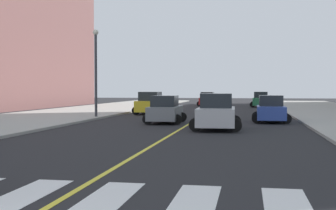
# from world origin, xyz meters

# --- Properties ---
(crosswalk_paint) EXTENTS (13.50, 4.00, 0.01)m
(crosswalk_paint) POSITION_xyz_m (0.00, 4.00, 0.01)
(crosswalk_paint) COLOR silver
(crosswalk_paint) RESTS_ON ground
(lane_divider_paint) EXTENTS (0.16, 80.00, 0.01)m
(lane_divider_paint) POSITION_xyz_m (0.00, 40.00, 0.01)
(lane_divider_paint) COLOR yellow
(lane_divider_paint) RESTS_ON ground
(car_green_nearest) EXTENTS (2.77, 4.36, 1.92)m
(car_green_nearest) POSITION_xyz_m (5.31, 53.43, 0.90)
(car_green_nearest) COLOR #236B42
(car_green_nearest) RESTS_ON ground
(car_blue_second) EXTENTS (2.58, 4.11, 1.83)m
(car_blue_second) POSITION_xyz_m (5.27, 27.02, 0.85)
(car_blue_second) COLOR #2D479E
(car_blue_second) RESTS_ON ground
(car_gray_third) EXTENTS (2.59, 4.12, 1.83)m
(car_gray_third) POSITION_xyz_m (-1.67, 24.92, 0.85)
(car_gray_third) COLOR slate
(car_gray_third) RESTS_ON ground
(car_red_fourth) EXTENTS (2.67, 4.22, 1.86)m
(car_red_fourth) POSITION_xyz_m (-1.58, 55.64, 0.87)
(car_red_fourth) COLOR red
(car_red_fourth) RESTS_ON ground
(car_yellow_fifth) EXTENTS (2.82, 4.51, 2.01)m
(car_yellow_fifth) POSITION_xyz_m (-4.92, 35.32, 0.94)
(car_yellow_fifth) COLOR gold
(car_yellow_fifth) RESTS_ON ground
(car_silver_sixth) EXTENTS (2.90, 4.55, 2.01)m
(car_silver_sixth) POSITION_xyz_m (1.99, 20.87, 0.94)
(car_silver_sixth) COLOR #B7B7BC
(car_silver_sixth) RESTS_ON ground
(street_lamp) EXTENTS (0.44, 0.44, 6.67)m
(street_lamp) POSITION_xyz_m (-7.76, 28.64, 4.13)
(street_lamp) COLOR #38383D
(street_lamp) RESTS_ON sidewalk_kerb_west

